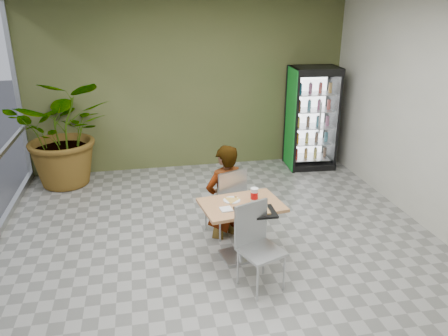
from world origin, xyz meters
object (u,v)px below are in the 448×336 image
(chair_far, at_px, (228,197))
(seated_woman, at_px, (225,201))
(chair_near, at_px, (256,239))
(cafeteria_tray, at_px, (256,212))
(soda_cup, at_px, (254,195))
(dining_table, at_px, (241,219))
(potted_plant, at_px, (65,132))
(beverage_fridge, at_px, (312,118))

(chair_far, xyz_separation_m, seated_woman, (-0.04, 0.05, -0.08))
(chair_near, height_order, seated_woman, seated_woman)
(chair_near, xyz_separation_m, cafeteria_tray, (0.06, 0.28, 0.19))
(seated_woman, bearing_deg, cafeteria_tray, 79.62)
(cafeteria_tray, bearing_deg, soda_cup, 77.66)
(chair_near, bearing_deg, cafeteria_tray, 55.49)
(chair_near, xyz_separation_m, soda_cup, (0.14, 0.62, 0.26))
(dining_table, bearing_deg, cafeteria_tray, -71.59)
(seated_woman, xyz_separation_m, cafeteria_tray, (0.18, -0.91, 0.26))
(cafeteria_tray, relative_size, potted_plant, 0.25)
(dining_table, xyz_separation_m, chair_far, (-0.05, 0.57, 0.05))
(soda_cup, bearing_deg, beverage_fridge, 56.56)
(beverage_fridge, bearing_deg, soda_cup, -119.06)
(potted_plant, bearing_deg, chair_near, -55.10)
(seated_woman, relative_size, cafeteria_tray, 3.46)
(cafeteria_tray, bearing_deg, chair_near, -103.08)
(dining_table, xyz_separation_m, potted_plant, (-2.43, 2.96, 0.42))
(seated_woman, xyz_separation_m, beverage_fridge, (2.18, 2.35, 0.47))
(beverage_fridge, bearing_deg, chair_far, -127.43)
(cafeteria_tray, bearing_deg, seated_woman, 101.37)
(chair_far, xyz_separation_m, beverage_fridge, (2.15, 2.40, 0.39))
(dining_table, distance_m, chair_near, 0.57)
(dining_table, relative_size, chair_far, 1.06)
(soda_cup, height_order, beverage_fridge, beverage_fridge)
(potted_plant, bearing_deg, dining_table, -50.65)
(chair_near, height_order, cafeteria_tray, chair_near)
(dining_table, xyz_separation_m, seated_woman, (-0.09, 0.62, -0.03))
(chair_far, distance_m, cafeteria_tray, 0.89)
(dining_table, distance_m, cafeteria_tray, 0.38)
(soda_cup, relative_size, potted_plant, 0.09)
(chair_far, xyz_separation_m, chair_near, (0.08, -1.14, -0.01))
(seated_woman, distance_m, beverage_fridge, 3.24)
(chair_near, bearing_deg, soda_cup, 55.89)
(chair_far, height_order, seated_woman, seated_woman)
(dining_table, relative_size, seated_woman, 0.66)
(seated_woman, height_order, potted_plant, potted_plant)
(chair_far, height_order, soda_cup, chair_far)
(chair_far, xyz_separation_m, potted_plant, (-2.38, 2.39, 0.37))
(chair_near, relative_size, seated_woman, 0.61)
(chair_near, distance_m, beverage_fridge, 4.11)
(chair_near, height_order, soda_cup, chair_near)
(dining_table, relative_size, cafeteria_tray, 2.27)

